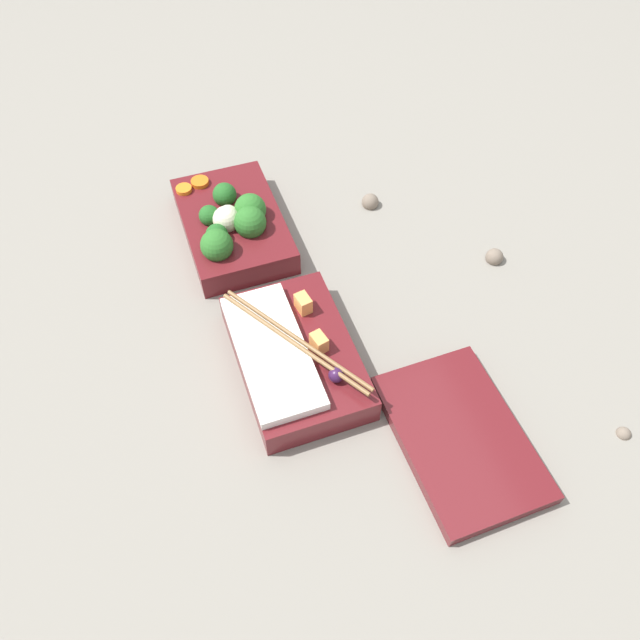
{
  "coord_description": "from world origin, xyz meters",
  "views": [
    {
      "loc": [
        0.5,
        -0.09,
        0.62
      ],
      "look_at": [
        0.08,
        0.05,
        0.04
      ],
      "focal_mm": 35.0,
      "sensor_mm": 36.0,
      "label": 1
    }
  ],
  "objects": [
    {
      "name": "ground_plane",
      "position": [
        0.0,
        0.0,
        0.0
      ],
      "size": [
        3.0,
        3.0,
        0.0
      ],
      "primitive_type": "plane",
      "color": "gray"
    },
    {
      "name": "pebble_2",
      "position": [
        -0.13,
        0.2,
        0.01
      ],
      "size": [
        0.02,
        0.02,
        0.02
      ],
      "primitive_type": "sphere",
      "color": "#7A6B5B",
      "rests_on": "ground_plane"
    },
    {
      "name": "pebble_0",
      "position": [
        -0.26,
        -0.01,
        0.01
      ],
      "size": [
        0.02,
        0.02,
        0.02
      ],
      "primitive_type": "sphere",
      "color": "gray",
      "rests_on": "ground_plane"
    },
    {
      "name": "pebble_3",
      "position": [
        0.03,
        0.32,
        0.01
      ],
      "size": [
        0.02,
        0.02,
        0.02
      ],
      "primitive_type": "sphere",
      "color": "#7A6B5B",
      "rests_on": "ground_plane"
    },
    {
      "name": "bento_tray_vegetable",
      "position": [
        -0.13,
        -0.0,
        0.03
      ],
      "size": [
        0.2,
        0.13,
        0.07
      ],
      "color": "maroon",
      "rests_on": "ground_plane"
    },
    {
      "name": "bento_tray_rice",
      "position": [
        0.1,
        0.01,
        0.02
      ],
      "size": [
        0.2,
        0.13,
        0.06
      ],
      "color": "maroon",
      "rests_on": "ground_plane"
    },
    {
      "name": "bento_lid",
      "position": [
        0.26,
        0.15,
        0.01
      ],
      "size": [
        0.2,
        0.13,
        0.02
      ],
      "primitive_type": "cube",
      "rotation": [
        0.0,
        0.0,
        0.01
      ],
      "color": "maroon",
      "rests_on": "ground_plane"
    },
    {
      "name": "pebble_1",
      "position": [
        0.31,
        0.33,
        0.0
      ],
      "size": [
        0.02,
        0.02,
        0.02
      ],
      "primitive_type": "sphere",
      "color": "#7A6B5B",
      "rests_on": "ground_plane"
    }
  ]
}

